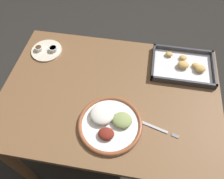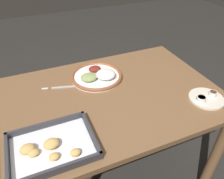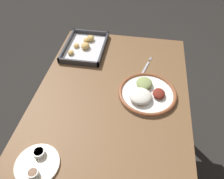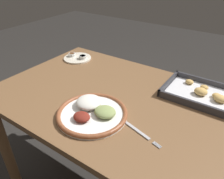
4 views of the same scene
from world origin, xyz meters
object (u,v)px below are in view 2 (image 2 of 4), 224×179
(saucer_plate, at_px, (206,98))
(baking_tray, at_px, (51,147))
(dinner_plate, at_px, (97,76))
(fork, at_px, (65,87))

(saucer_plate, distance_m, baking_tray, 0.80)
(saucer_plate, relative_size, baking_tray, 0.52)
(baking_tray, bearing_deg, dinner_plate, -129.86)
(saucer_plate, bearing_deg, fork, -30.70)
(dinner_plate, height_order, fork, dinner_plate)
(baking_tray, bearing_deg, saucer_plate, -179.46)
(saucer_plate, xyz_separation_m, baking_tray, (0.80, 0.01, 0.00))
(fork, xyz_separation_m, saucer_plate, (-0.65, 0.39, 0.01))
(dinner_plate, relative_size, saucer_plate, 1.70)
(dinner_plate, bearing_deg, baking_tray, 50.14)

